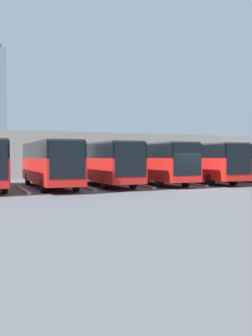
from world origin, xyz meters
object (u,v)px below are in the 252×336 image
(bus_5, at_px, (49,162))
(bus_2, at_px, (198,161))
(bus_1, at_px, (241,161))
(bus_3, at_px, (152,162))
(bus_4, at_px, (103,162))

(bus_5, bearing_deg, bus_2, -172.82)
(bus_1, height_order, bus_5, same)
(bus_1, distance_m, bus_3, 8.79)
(bus_4, bearing_deg, bus_1, -177.11)
(bus_1, relative_size, bus_2, 1.00)
(bus_1, distance_m, bus_5, 17.57)
(bus_2, height_order, bus_4, same)
(bus_1, bearing_deg, bus_5, 5.45)
(bus_1, distance_m, bus_4, 13.17)
(bus_1, distance_m, bus_2, 4.40)
(bus_3, height_order, bus_4, same)
(bus_4, bearing_deg, bus_3, -174.35)
(bus_1, xyz_separation_m, bus_2, (4.39, -0.25, 0.00))
(bus_3, distance_m, bus_5, 8.83)
(bus_2, relative_size, bus_5, 1.00)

